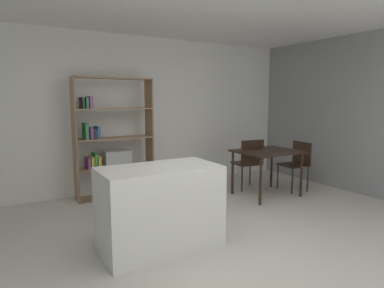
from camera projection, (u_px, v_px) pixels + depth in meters
ground_plane at (225, 252)px, 3.59m from camera, size 9.34×9.34×0.00m
back_partition at (128, 114)px, 5.95m from camera, size 6.79×0.06×2.75m
kitchen_island at (160, 207)px, 3.66m from camera, size 1.29×0.69×0.91m
open_bookshelf at (110, 143)px, 5.53m from camera, size 1.29×0.34×1.99m
dining_table at (267, 156)px, 5.62m from camera, size 1.02×0.83×0.78m
dining_chair_window_side at (297, 161)px, 5.99m from camera, size 0.46×0.50×0.88m
dining_chair_far at (249, 159)px, 6.01m from camera, size 0.51×0.47×0.92m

